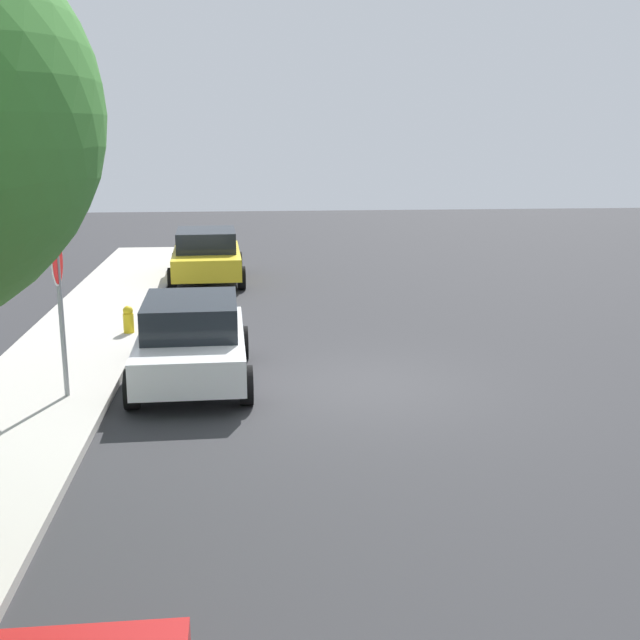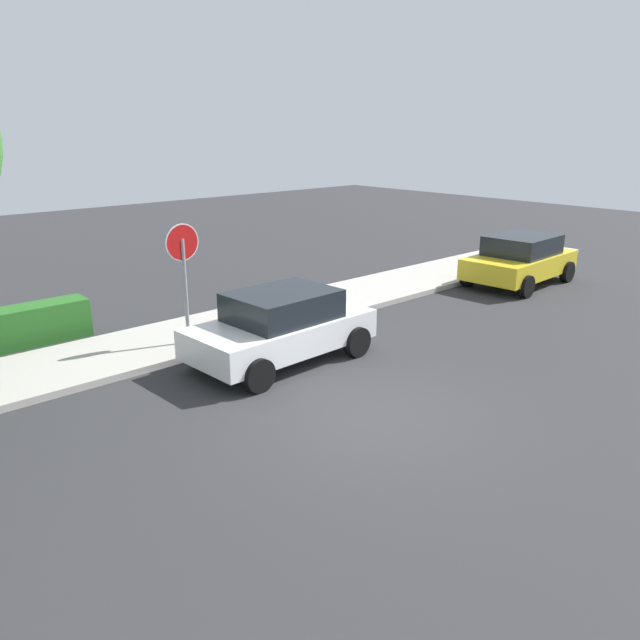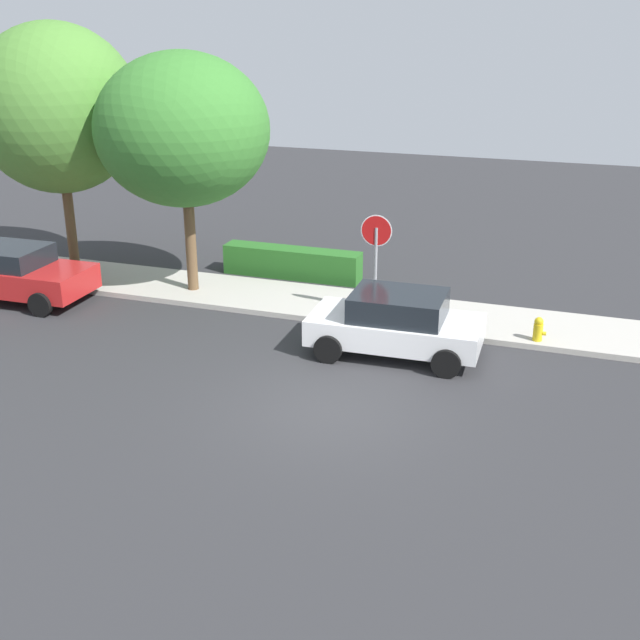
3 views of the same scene
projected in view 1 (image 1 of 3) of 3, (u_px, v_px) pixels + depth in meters
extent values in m
plane|color=#2D2D30|center=(362.00, 385.00, 13.83)|extent=(60.00, 60.00, 0.00)
cube|color=#B2ADA3|center=(42.00, 390.00, 13.37)|extent=(32.00, 2.45, 0.14)
cylinder|color=gray|center=(63.00, 332.00, 12.63)|extent=(0.08, 0.08, 2.40)
cylinder|color=white|center=(57.00, 261.00, 12.36)|extent=(0.78, 0.03, 0.78)
cylinder|color=red|center=(57.00, 261.00, 12.36)|extent=(0.73, 0.04, 0.73)
cube|color=white|center=(192.00, 348.00, 13.91)|extent=(3.91, 1.91, 0.59)
cube|color=black|center=(191.00, 315.00, 13.83)|extent=(2.11, 1.64, 0.57)
cylinder|color=black|center=(246.00, 385.00, 12.81)|extent=(0.65, 0.24, 0.64)
cylinder|color=black|center=(132.00, 389.00, 12.61)|extent=(0.65, 0.24, 0.64)
cylinder|color=black|center=(242.00, 343.00, 15.34)|extent=(0.65, 0.24, 0.64)
cylinder|color=black|center=(147.00, 346.00, 15.14)|extent=(0.65, 0.24, 0.64)
cube|color=yellow|center=(207.00, 261.00, 23.06)|extent=(3.94, 2.05, 0.60)
cube|color=black|center=(206.00, 240.00, 22.99)|extent=(2.17, 1.75, 0.58)
cylinder|color=black|center=(241.00, 278.00, 21.98)|extent=(0.65, 0.25, 0.64)
cylinder|color=black|center=(172.00, 279.00, 21.74)|extent=(0.65, 0.25, 0.64)
cylinder|color=black|center=(238.00, 262.00, 24.51)|extent=(0.65, 0.25, 0.64)
cylinder|color=black|center=(176.00, 264.00, 24.27)|extent=(0.65, 0.25, 0.64)
cylinder|color=gold|center=(129.00, 326.00, 16.80)|extent=(0.22, 0.22, 0.55)
sphere|color=gold|center=(128.00, 311.00, 16.72)|extent=(0.21, 0.21, 0.21)
cylinder|color=gold|center=(130.00, 322.00, 16.93)|extent=(0.08, 0.09, 0.09)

